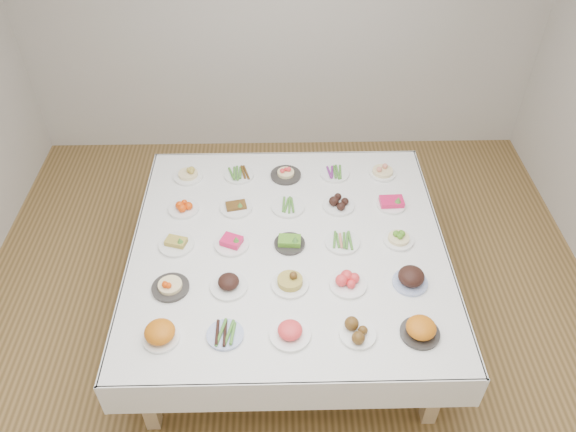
{
  "coord_description": "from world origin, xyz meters",
  "views": [
    {
      "loc": [
        -0.05,
        -2.58,
        3.51
      ],
      "look_at": [
        0.01,
        0.33,
        0.88
      ],
      "focal_mm": 35.0,
      "sensor_mm": 36.0,
      "label": 1
    }
  ],
  "objects_px": {
    "display_table": "(288,251)",
    "dish_12": "(290,241)",
    "dish_24": "(383,169)",
    "dish_0": "(160,333)"
  },
  "relations": [
    {
      "from": "display_table",
      "to": "dish_12",
      "type": "height_order",
      "value": "dish_12"
    },
    {
      "from": "dish_12",
      "to": "display_table",
      "type": "bearing_deg",
      "value": 134.29
    },
    {
      "from": "dish_12",
      "to": "dish_0",
      "type": "bearing_deg",
      "value": -135.29
    },
    {
      "from": "dish_0",
      "to": "dish_12",
      "type": "relative_size",
      "value": 1.03
    },
    {
      "from": "dish_0",
      "to": "dish_24",
      "type": "height_order",
      "value": "dish_0"
    },
    {
      "from": "dish_12",
      "to": "dish_24",
      "type": "height_order",
      "value": "dish_24"
    },
    {
      "from": "display_table",
      "to": "dish_0",
      "type": "distance_m",
      "value": 1.1
    },
    {
      "from": "display_table",
      "to": "dish_0",
      "type": "height_order",
      "value": "dish_0"
    },
    {
      "from": "display_table",
      "to": "dish_12",
      "type": "bearing_deg",
      "value": -45.71
    },
    {
      "from": "display_table",
      "to": "dish_24",
      "type": "height_order",
      "value": "dish_24"
    }
  ]
}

